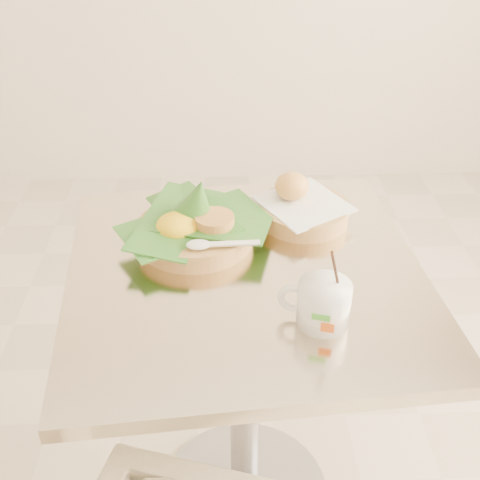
{
  "coord_description": "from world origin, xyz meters",
  "views": [
    {
      "loc": [
        0.09,
        -0.99,
        1.46
      ],
      "look_at": [
        0.12,
        -0.03,
        0.82
      ],
      "focal_mm": 45.0,
      "sensor_mm": 36.0,
      "label": 1
    }
  ],
  "objects_px": {
    "rice_basket": "(195,224)",
    "bread_basket": "(301,207)",
    "coffee_mug": "(322,302)",
    "cafe_table": "(245,351)"
  },
  "relations": [
    {
      "from": "rice_basket",
      "to": "coffee_mug",
      "type": "distance_m",
      "value": 0.35
    },
    {
      "from": "bread_basket",
      "to": "coffee_mug",
      "type": "height_order",
      "value": "coffee_mug"
    },
    {
      "from": "rice_basket",
      "to": "bread_basket",
      "type": "bearing_deg",
      "value": 19.04
    },
    {
      "from": "cafe_table",
      "to": "rice_basket",
      "type": "height_order",
      "value": "rice_basket"
    },
    {
      "from": "rice_basket",
      "to": "coffee_mug",
      "type": "bearing_deg",
      "value": -49.16
    },
    {
      "from": "rice_basket",
      "to": "coffee_mug",
      "type": "relative_size",
      "value": 1.9
    },
    {
      "from": "bread_basket",
      "to": "coffee_mug",
      "type": "xyz_separation_m",
      "value": [
        -0.01,
        -0.35,
        0.01
      ]
    },
    {
      "from": "bread_basket",
      "to": "cafe_table",
      "type": "bearing_deg",
      "value": -124.79
    },
    {
      "from": "cafe_table",
      "to": "coffee_mug",
      "type": "relative_size",
      "value": 4.73
    },
    {
      "from": "bread_basket",
      "to": "coffee_mug",
      "type": "distance_m",
      "value": 0.35
    }
  ]
}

